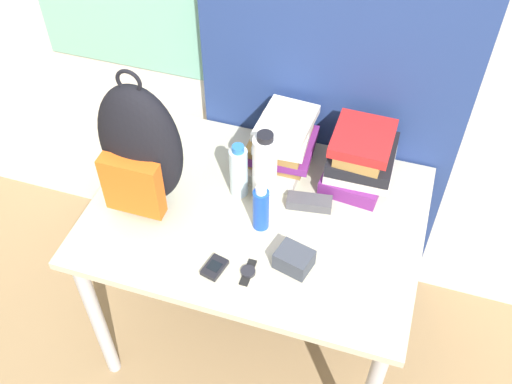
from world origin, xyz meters
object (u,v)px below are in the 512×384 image
Objects in this scene: sunscreen_bottle at (261,208)px; water_bottle at (239,171)px; book_stack_left at (283,144)px; camera_pouch at (294,259)px; wristwatch at (248,272)px; backpack at (140,149)px; sports_bottle at (265,170)px; book_stack_center at (360,159)px; cell_phone at (215,267)px; sunglasses_case at (309,202)px.

water_bottle is at bearing 133.89° from sunscreen_bottle.
book_stack_left is 2.24× the size of camera_pouch.
book_stack_left reaches higher than sunscreen_bottle.
backpack is at bearing 155.11° from wristwatch.
sports_bottle is (-0.01, -0.18, 0.04)m from book_stack_left.
wristwatch is (0.04, -0.31, -0.13)m from sports_bottle.
water_bottle is at bearing 113.31° from wristwatch.
sunscreen_bottle is at bearing -130.98° from book_stack_center.
camera_pouch is at bearing -40.33° from sunscreen_bottle.
water_bottle reaches higher than camera_pouch.
camera_pouch is at bearing -54.78° from sports_bottle.
book_stack_center is 2.70× the size of wristwatch.
wristwatch is (0.10, 0.02, -0.00)m from cell_phone.
sunglasses_case is (0.53, 0.13, -0.21)m from backpack.
sports_bottle is 2.35× the size of camera_pouch.
sunscreen_bottle is 1.15× the size of sunglasses_case.
sports_bottle reaches higher than cell_phone.
book_stack_left is at bearing 82.04° from cell_phone.
backpack is 0.44m from cell_phone.
book_stack_center is at bearing 49.02° from sunscreen_bottle.
book_stack_left is 0.49m from wristwatch.
sunglasses_case is (0.13, 0.13, -0.07)m from sunscreen_bottle.
book_stack_left is at bearing 131.08° from sunglasses_case.
water_bottle is at bearing -120.32° from book_stack_left.
sunglasses_case is (0.24, 0.01, -0.08)m from water_bottle.
wristwatch is (0.03, -0.48, -0.10)m from book_stack_left.
cell_phone is (-0.08, -0.21, -0.08)m from sunscreen_bottle.
book_stack_left is at bearing 93.76° from wristwatch.
book_stack_left is at bearing 86.52° from sports_bottle.
sunglasses_case is (0.21, 0.34, 0.01)m from cell_phone.
water_bottle is 0.17m from sunscreen_bottle.
water_bottle is at bearing -154.44° from book_stack_center.
backpack is 1.78× the size of sports_bottle.
backpack reaches higher than wristwatch.
sunscreen_bottle reaches higher than wristwatch.
backpack is at bearing 166.99° from camera_pouch.
book_stack_left is (0.39, 0.29, -0.12)m from backpack.
sports_bottle reaches higher than book_stack_left.
sunglasses_case is at bearing 71.08° from wristwatch.
book_stack_center reaches higher than book_stack_left.
book_stack_center is 0.39m from sunscreen_bottle.
water_bottle is 0.26m from sunglasses_case.
sunscreen_bottle is at bearing -46.11° from water_bottle.
book_stack_center is 0.55m from wristwatch.
cell_phone is at bearing -100.38° from sports_bottle.
book_stack_left is at bearing 92.50° from sunscreen_bottle.
sports_bottle is at bearing -2.40° from water_bottle.
backpack is 2.42× the size of water_bottle.
sports_bottle is at bearing -93.48° from book_stack_left.
backpack is at bearing -166.43° from sunglasses_case.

